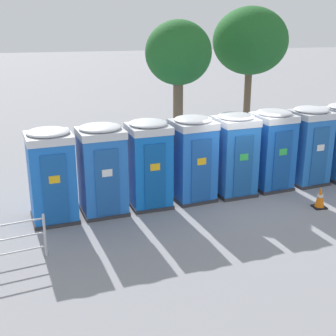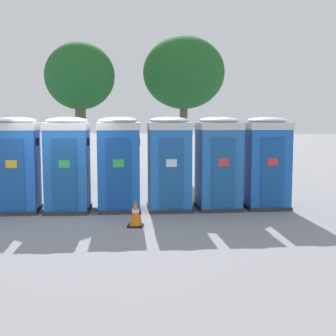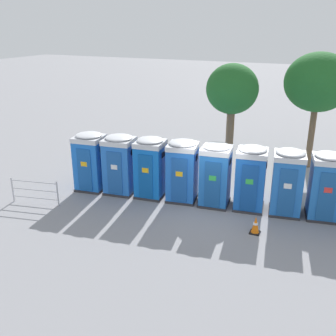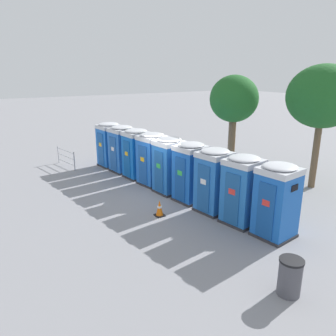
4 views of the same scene
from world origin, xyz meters
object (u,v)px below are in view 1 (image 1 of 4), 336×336
(portapotty_5, at_px, (272,149))
(portapotty_4, at_px, (234,154))
(portapotty_6, at_px, (308,145))
(portapotty_3, at_px, (192,158))
(portapotty_1, at_px, (102,169))
(traffic_cone, at_px, (320,198))
(street_tree_0, at_px, (250,42))
(street_tree_1, at_px, (178,55))
(portapotty_0, at_px, (52,175))
(portapotty_2, at_px, (149,163))

(portapotty_5, bearing_deg, portapotty_4, -170.42)
(portapotty_6, bearing_deg, portapotty_3, -172.85)
(portapotty_1, distance_m, traffic_cone, 6.29)
(street_tree_0, xyz_separation_m, street_tree_1, (-3.63, -1.92, -0.32))
(portapotty_0, xyz_separation_m, portapotty_3, (4.06, 0.59, 0.00))
(portapotty_4, bearing_deg, portapotty_0, -172.57)
(portapotty_2, relative_size, portapotty_6, 1.00)
(portapotty_5, xyz_separation_m, street_tree_1, (-2.01, 4.04, 2.63))
(portapotty_0, relative_size, portapotty_5, 1.00)
(street_tree_1, bearing_deg, portapotty_5, -63.48)
(portapotty_6, distance_m, traffic_cone, 2.37)
(portapotty_3, height_order, portapotty_5, same)
(portapotty_1, bearing_deg, portapotty_5, 7.73)
(portapotty_2, height_order, portapotty_5, same)
(portapotty_0, bearing_deg, portapotty_6, 7.68)
(portapotty_2, distance_m, portapotty_6, 5.47)
(portapotty_4, xyz_separation_m, portapotty_5, (1.35, 0.23, 0.00))
(portapotty_4, height_order, portapotty_5, same)
(street_tree_0, bearing_deg, traffic_cone, -96.77)
(portapotty_1, relative_size, portapotty_4, 1.00)
(portapotty_4, distance_m, street_tree_0, 7.47)
(portapotty_3, bearing_deg, portapotty_0, -171.79)
(portapotty_1, bearing_deg, portapotty_6, 7.54)
(portapotty_6, relative_size, street_tree_1, 0.49)
(portapotty_1, bearing_deg, portapotty_0, -171.60)
(traffic_cone, bearing_deg, portapotty_2, 164.09)
(street_tree_1, bearing_deg, portapotty_3, -99.03)
(portapotty_4, height_order, portapotty_6, same)
(portapotty_3, xyz_separation_m, street_tree_1, (0.70, 4.39, 2.63))
(portapotty_4, relative_size, portapotty_5, 1.00)
(portapotty_3, height_order, street_tree_1, street_tree_1)
(portapotty_6, bearing_deg, portapotty_4, -171.82)
(portapotty_2, distance_m, street_tree_1, 5.66)
(portapotty_0, height_order, portapotty_2, same)
(portapotty_2, relative_size, street_tree_1, 0.49)
(portapotty_0, xyz_separation_m, portapotty_5, (6.77, 0.93, 0.00))
(portapotty_5, distance_m, street_tree_1, 5.22)
(portapotty_3, relative_size, street_tree_0, 0.45)
(portapotty_5, height_order, portapotty_6, same)
(street_tree_1, bearing_deg, street_tree_0, 27.91)
(portapotty_2, height_order, traffic_cone, portapotty_2)
(portapotty_1, height_order, street_tree_0, street_tree_0)
(portapotty_1, distance_m, portapotty_2, 1.37)
(portapotty_4, height_order, traffic_cone, portapotty_4)
(portapotty_3, xyz_separation_m, portapotty_4, (1.36, 0.12, 0.00))
(portapotty_1, distance_m, portapotty_4, 4.10)
(portapotty_0, bearing_deg, portapotty_3, 8.21)
(street_tree_0, bearing_deg, portapotty_2, -131.19)
(portapotty_2, relative_size, portapotty_4, 1.00)
(portapotty_4, relative_size, street_tree_1, 0.49)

